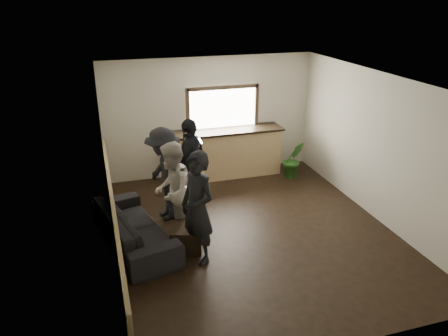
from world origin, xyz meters
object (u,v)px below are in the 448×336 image
object	(u,v)px
person_b	(172,191)
person_c	(164,174)
cup_a	(184,213)
cup_b	(191,223)
potted_plant	(293,160)
sofa	(134,227)
coffee_table	(188,232)
person_d	(191,163)
person_a	(198,208)
bar_counter	(226,150)

from	to	relation	value
person_b	person_c	distance (m)	0.73
cup_a	cup_b	size ratio (longest dim) A/B	1.09
cup_b	potted_plant	world-z (taller)	potted_plant
sofa	coffee_table	size ratio (longest dim) A/B	2.44
potted_plant	person_c	xyz separation A→B (m)	(-3.24, -1.09, 0.47)
cup_b	person_d	size ratio (longest dim) A/B	0.06
sofa	person_a	size ratio (longest dim) A/B	1.21
person_a	coffee_table	bearing A→B (deg)	158.97
potted_plant	coffee_table	bearing A→B (deg)	-144.93
sofa	cup_b	xyz separation A→B (m)	(0.94, -0.37, 0.13)
cup_b	person_a	bearing A→B (deg)	-84.39
bar_counter	cup_a	world-z (taller)	bar_counter
sofa	person_d	bearing A→B (deg)	-60.40
coffee_table	cup_b	world-z (taller)	cup_b
person_b	person_d	size ratio (longest dim) A/B	0.96
bar_counter	cup_a	bearing A→B (deg)	-121.96
cup_a	person_b	size ratio (longest dim) A/B	0.06
bar_counter	person_a	distance (m)	3.61
person_d	person_c	bearing A→B (deg)	-17.15
sofa	cup_a	distance (m)	0.92
cup_a	person_d	world-z (taller)	person_d
bar_counter	coffee_table	bearing A→B (deg)	-119.34
sofa	potted_plant	size ratio (longest dim) A/B	2.54
coffee_table	person_a	distance (m)	0.93
person_b	person_a	bearing A→B (deg)	37.38
cup_b	person_c	size ratio (longest dim) A/B	0.06
cup_b	potted_plant	size ratio (longest dim) A/B	0.11
sofa	person_a	world-z (taller)	person_a
person_a	person_b	xyz separation A→B (m)	(-0.25, 0.86, -0.06)
coffee_table	potted_plant	size ratio (longest dim) A/B	1.04
potted_plant	person_d	distance (m)	2.75
coffee_table	cup_b	size ratio (longest dim) A/B	9.12
sofa	potted_plant	xyz separation A→B (m)	(3.94, 1.91, 0.12)
coffee_table	person_a	size ratio (longest dim) A/B	0.50
bar_counter	person_b	bearing A→B (deg)	-125.56
person_c	person_d	distance (m)	0.74
sofa	person_d	distance (m)	1.90
sofa	person_b	size ratio (longest dim) A/B	1.28
cup_a	bar_counter	bearing A→B (deg)	58.04
cup_a	person_b	xyz separation A→B (m)	(-0.19, 0.05, 0.43)
potted_plant	person_c	distance (m)	3.45
person_a	bar_counter	bearing A→B (deg)	129.59
potted_plant	person_a	bearing A→B (deg)	-137.89
cup_a	person_a	size ratio (longest dim) A/B	0.06
cup_b	potted_plant	xyz separation A→B (m)	(3.00, 2.28, -0.01)
potted_plant	person_c	bearing A→B (deg)	-161.38
person_d	person_b	bearing A→B (deg)	11.64
coffee_table	person_b	size ratio (longest dim) A/B	0.53
person_c	person_b	bearing A→B (deg)	-7.39
coffee_table	person_d	size ratio (longest dim) A/B	0.51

